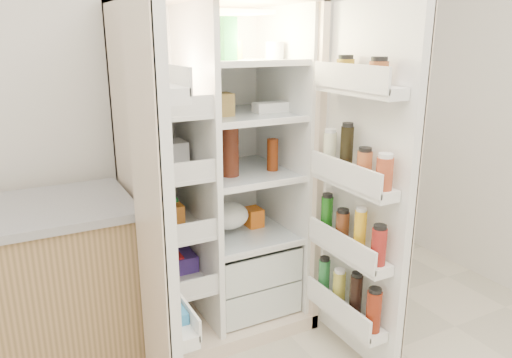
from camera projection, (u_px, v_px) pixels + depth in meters
wall_back at (159, 83)px, 2.75m from camera, size 4.00×0.02×2.70m
refrigerator at (215, 196)px, 2.71m from camera, size 0.92×0.70×1.80m
freezer_door at (155, 222)px, 1.93m from camera, size 0.15×0.40×1.72m
fridge_door at (363, 196)px, 2.29m from camera, size 0.17×0.58×1.72m
kitchen_counter at (8, 298)px, 2.25m from camera, size 1.18×0.63×0.86m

